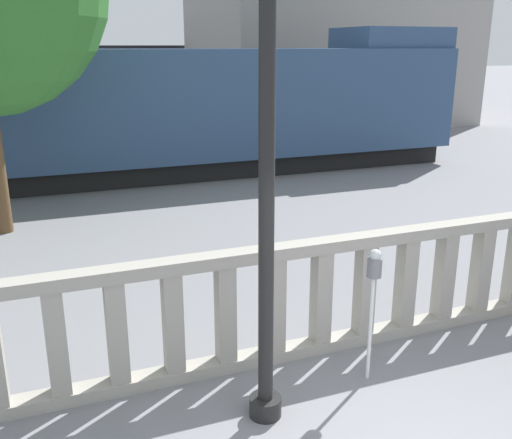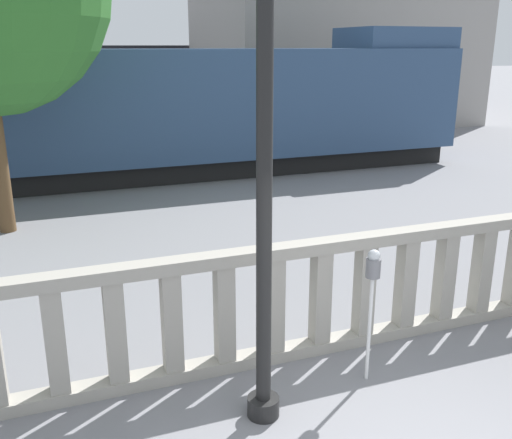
# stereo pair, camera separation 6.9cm
# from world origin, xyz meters

# --- Properties ---
(balustrade) EXTENTS (16.59, 0.24, 1.41)m
(balustrade) POSITION_xyz_m (0.00, 2.58, 0.70)
(balustrade) COLOR #9E998E
(balustrade) RESTS_ON ground
(lamppost) EXTENTS (0.37, 0.37, 6.53)m
(lamppost) POSITION_xyz_m (-0.79, 1.64, 3.69)
(lamppost) COLOR black
(lamppost) RESTS_ON ground
(parking_meter) EXTENTS (0.16, 0.16, 1.52)m
(parking_meter) POSITION_xyz_m (0.52, 1.85, 1.20)
(parking_meter) COLOR silver
(parking_meter) RESTS_ON ground
(train_near) EXTENTS (24.82, 2.66, 4.04)m
(train_near) POSITION_xyz_m (-2.90, 12.67, 1.81)
(train_near) COLOR black
(train_near) RESTS_ON ground
(train_far) EXTENTS (18.33, 3.06, 4.12)m
(train_far) POSITION_xyz_m (4.29, 27.96, 1.86)
(train_far) COLOR black
(train_far) RESTS_ON ground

